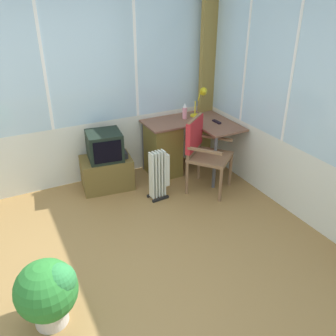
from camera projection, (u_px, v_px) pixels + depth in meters
name	position (u px, v px, depth m)	size (l,w,h in m)	color
ground	(110.00, 283.00, 3.36)	(5.55, 4.92, 0.06)	olive
north_window_panel	(46.00, 86.00, 4.30)	(4.55, 0.07, 2.69)	silver
east_window_panel	(319.00, 104.00, 3.66)	(0.07, 3.92, 2.69)	silver
curtain_corner	(208.00, 73.00, 5.10)	(0.26, 0.07, 2.59)	olive
desk	(167.00, 146.00, 5.05)	(1.12, 0.99, 0.75)	brown
desk_lamp	(202.00, 97.00, 5.00)	(0.23, 0.20, 0.41)	yellow
tv_remote	(217.00, 122.00, 4.90)	(0.04, 0.15, 0.02)	black
spray_bottle	(185.00, 111.00, 4.99)	(0.06, 0.06, 0.22)	pink
wooden_armchair	(201.00, 145.00, 4.58)	(0.67, 0.67, 0.96)	brown
tv_on_stand	(106.00, 163.00, 4.71)	(0.69, 0.52, 0.78)	brown
space_heater	(159.00, 174.00, 4.49)	(0.27, 0.19, 0.64)	silver
potted_plant	(48.00, 291.00, 2.80)	(0.49, 0.49, 0.58)	beige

